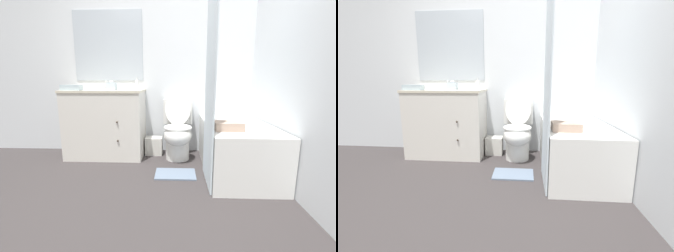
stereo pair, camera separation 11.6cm
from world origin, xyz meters
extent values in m
plane|color=#383333|center=(0.00, 0.00, 0.00)|extent=(14.00, 14.00, 0.00)
cube|color=silver|center=(0.00, 1.57, 1.25)|extent=(8.00, 0.05, 2.50)
cube|color=#B2BCC6|center=(-0.74, 1.54, 1.48)|extent=(0.95, 0.01, 0.93)
cube|color=silver|center=(1.27, 0.77, 1.25)|extent=(0.05, 2.55, 2.50)
cube|color=silver|center=(-0.74, 1.28, 0.43)|extent=(1.00, 0.55, 0.87)
cube|color=beige|center=(-0.74, 1.28, 0.88)|extent=(1.02, 0.57, 0.03)
cylinder|color=white|center=(-0.74, 1.28, 0.84)|extent=(0.28, 0.28, 0.10)
sphere|color=#382D23|center=(-0.51, 0.99, 0.52)|extent=(0.02, 0.02, 0.02)
sphere|color=#382D23|center=(-0.51, 0.99, 0.29)|extent=(0.02, 0.02, 0.02)
cylinder|color=silver|center=(-0.74, 1.46, 0.92)|extent=(0.04, 0.04, 0.04)
cylinder|color=silver|center=(-0.74, 1.41, 0.98)|extent=(0.02, 0.11, 0.09)
cylinder|color=silver|center=(-0.79, 1.46, 0.92)|extent=(0.03, 0.03, 0.04)
cylinder|color=silver|center=(-0.68, 1.46, 0.92)|extent=(0.03, 0.03, 0.04)
cylinder|color=white|center=(0.22, 1.18, 0.12)|extent=(0.30, 0.30, 0.24)
ellipsoid|color=white|center=(0.22, 1.13, 0.33)|extent=(0.36, 0.45, 0.27)
torus|color=white|center=(0.22, 1.13, 0.43)|extent=(0.36, 0.36, 0.04)
cube|color=white|center=(0.22, 1.44, 0.60)|extent=(0.39, 0.18, 0.33)
ellipsoid|color=white|center=(0.22, 1.33, 0.64)|extent=(0.34, 0.13, 0.42)
cube|color=white|center=(0.89, 0.86, 0.27)|extent=(0.70, 1.38, 0.54)
cube|color=#ACB1B2|center=(0.89, 0.86, 0.54)|extent=(0.58, 1.26, 0.01)
cube|color=silver|center=(0.52, 0.50, 0.94)|extent=(0.01, 0.59, 1.88)
cube|color=silver|center=(-0.11, 1.36, 0.12)|extent=(0.23, 0.20, 0.24)
cube|color=silver|center=(-0.64, 1.28, 0.94)|extent=(0.12, 0.11, 0.09)
ellipsoid|color=white|center=(-0.64, 1.28, 1.00)|extent=(0.05, 0.03, 0.03)
cylinder|color=white|center=(-0.32, 1.35, 0.96)|extent=(0.05, 0.05, 0.13)
cylinder|color=silver|center=(-0.32, 1.35, 1.04)|extent=(0.03, 0.03, 0.03)
cube|color=silver|center=(-1.09, 1.09, 0.93)|extent=(0.24, 0.12, 0.07)
cube|color=tan|center=(0.72, 0.53, 0.58)|extent=(0.27, 0.23, 0.08)
cube|color=slate|center=(0.20, 0.66, 0.01)|extent=(0.44, 0.30, 0.02)
camera|label=1|loc=(0.22, -1.66, 1.02)|focal=24.00mm
camera|label=2|loc=(0.33, -1.65, 1.02)|focal=24.00mm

